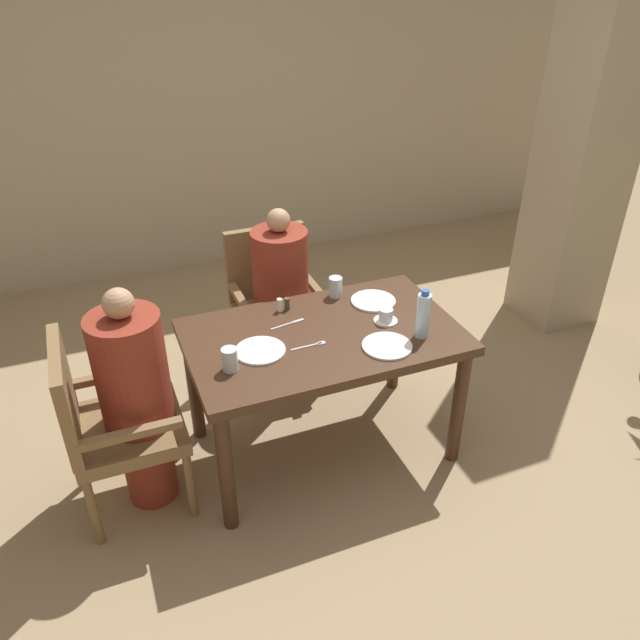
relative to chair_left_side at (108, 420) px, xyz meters
The scene contains 19 objects.
ground_plane 1.16m from the chair_left_side, ahead, with size 16.00×16.00×0.00m, color #9E8460.
wall_back 2.87m from the chair_left_side, 67.47° to the left, with size 8.00×0.06×2.80m.
pillar_stone 3.33m from the chair_left_side, 12.52° to the left, with size 0.47×0.47×2.70m.
dining_table 1.05m from the chair_left_side, ahead, with size 1.33×0.80×0.73m.
chair_left_side is the anchor object (origin of this frame).
diner_in_left_chair 0.16m from the chair_left_side, ahead, with size 0.32×0.32×1.15m.
chair_far_side 1.31m from the chair_left_side, 36.83° to the left, with size 0.49×0.50×0.92m.
diner_in_far_chair 1.23m from the chair_left_side, 31.68° to the left, with size 0.32×0.32×1.13m.
plate_main_left 1.32m from the chair_left_side, 10.13° to the right, with size 0.24×0.24×0.01m.
plate_main_right 0.75m from the chair_left_side, ahead, with size 0.24×0.24×0.01m.
plate_dessert_center 1.44m from the chair_left_side, ahead, with size 0.24×0.24×0.01m.
teacup_with_saucer 1.40m from the chair_left_side, ahead, with size 0.12×0.12×0.07m.
water_bottle 1.53m from the chair_left_side, ahead, with size 0.07×0.07×0.25m.
glass_tall_near 0.63m from the chair_left_side, 13.18° to the right, with size 0.07×0.07×0.11m.
glass_tall_mid 1.32m from the chair_left_side, 14.30° to the left, with size 0.07×0.07×0.11m.
salt_shaker 0.99m from the chair_left_side, 16.76° to the left, with size 0.03×0.03×0.07m.
pepper_shaker 1.03m from the chair_left_side, 16.11° to the left, with size 0.03×0.03×0.07m.
fork_beside_plate 0.98m from the chair_left_side, ahead, with size 0.17×0.02×0.00m.
knife_beside_plate 0.96m from the chair_left_side, ahead, with size 0.18×0.05×0.00m.
Camera 1 is at (-0.97, -2.37, 2.36)m, focal length 35.00 mm.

